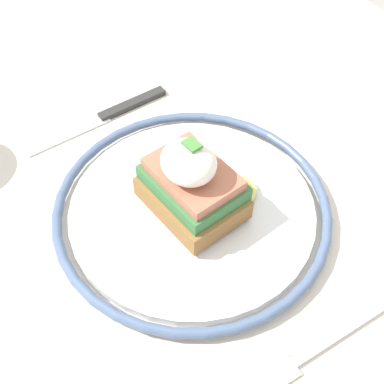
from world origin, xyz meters
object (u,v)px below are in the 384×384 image
Objects in this scene: fork at (316,349)px; knife at (109,115)px; plate at (192,209)px; sandwich at (192,183)px.

knife reaches higher than fork.
plate is 2.75× the size of sandwich.
plate is at bearing 175.42° from knife.
plate reaches higher than knife.
plate reaches higher than fork.
knife is (0.17, -0.01, -0.01)m from plate.
sandwich reaches higher than knife.
plate is 2.01× the size of fork.
plate is 0.04m from sandwich.
plate is at bearing -2.70° from fork.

